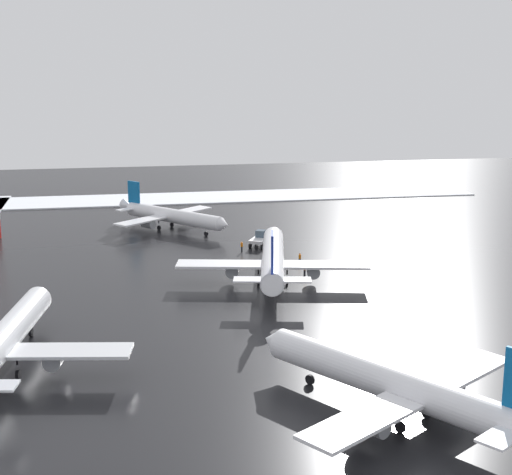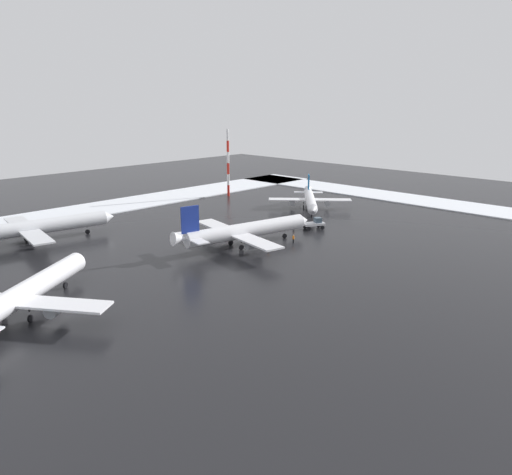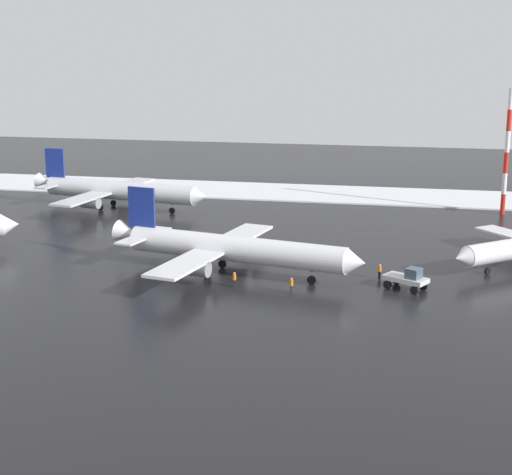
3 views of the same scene
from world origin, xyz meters
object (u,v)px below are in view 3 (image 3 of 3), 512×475
(airplane_far_rear, at_px, (229,248))
(ground_crew_by_nose_gear, at_px, (291,285))
(airplane_parked_starboard, at_px, (116,190))
(ground_crew_near_tug, at_px, (380,270))
(antenna_mast, at_px, (507,152))
(pushback_tug, at_px, (408,278))
(ground_crew_beside_wing, at_px, (234,279))

(airplane_far_rear, relative_size, ground_crew_by_nose_gear, 18.01)
(airplane_far_rear, height_order, airplane_parked_starboard, airplane_far_rear)
(ground_crew_near_tug, relative_size, antenna_mast, 0.09)
(airplane_far_rear, relative_size, airplane_parked_starboard, 1.01)
(airplane_parked_starboard, relative_size, pushback_tug, 6.01)
(ground_crew_beside_wing, bearing_deg, ground_crew_near_tug, -96.04)
(airplane_parked_starboard, height_order, ground_crew_near_tug, airplane_parked_starboard)
(airplane_parked_starboard, bearing_deg, antenna_mast, 17.43)
(ground_crew_beside_wing, xyz_separation_m, antenna_mast, (-31.74, -44.94, 8.63))
(airplane_far_rear, distance_m, antenna_mast, 52.62)
(ground_crew_by_nose_gear, bearing_deg, airplane_parked_starboard, 137.32)
(antenna_mast, bearing_deg, ground_crew_near_tug, 66.65)
(airplane_parked_starboard, bearing_deg, ground_crew_near_tug, -25.63)
(ground_crew_near_tug, bearing_deg, ground_crew_beside_wing, -30.91)
(pushback_tug, distance_m, ground_crew_near_tug, 4.65)
(airplane_far_rear, relative_size, antenna_mast, 1.60)
(pushback_tug, xyz_separation_m, ground_crew_by_nose_gear, (11.91, 3.79, -0.31))
(airplane_parked_starboard, height_order, antenna_mast, antenna_mast)
(airplane_far_rear, xyz_separation_m, airplane_parked_starboard, (26.17, -31.76, -0.03))
(ground_crew_near_tug, distance_m, ground_crew_by_nose_gear, 11.35)
(ground_crew_beside_wing, bearing_deg, pushback_tug, -109.72)
(airplane_parked_starboard, height_order, ground_crew_beside_wing, airplane_parked_starboard)
(airplane_far_rear, height_order, ground_crew_near_tug, airplane_far_rear)
(ground_crew_near_tug, bearing_deg, airplane_far_rear, -48.61)
(airplane_parked_starboard, distance_m, pushback_tug, 57.11)
(airplane_parked_starboard, height_order, pushback_tug, airplane_parked_starboard)
(ground_crew_near_tug, relative_size, ground_crew_by_nose_gear, 1.00)
(ground_crew_beside_wing, distance_m, ground_crew_by_nose_gear, 6.38)
(ground_crew_near_tug, bearing_deg, ground_crew_by_nose_gear, -14.45)
(airplane_parked_starboard, bearing_deg, pushback_tug, -26.63)
(airplane_parked_starboard, height_order, ground_crew_by_nose_gear, airplane_parked_starboard)
(airplane_far_rear, height_order, pushback_tug, airplane_far_rear)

